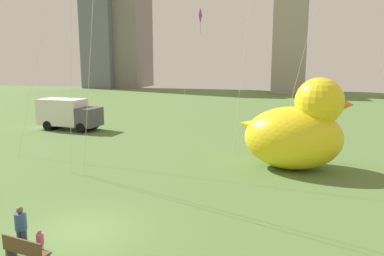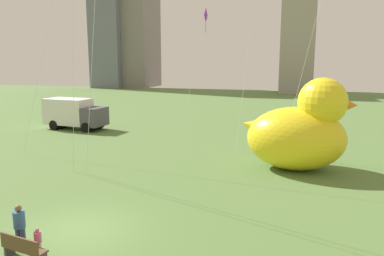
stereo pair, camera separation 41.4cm
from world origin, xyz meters
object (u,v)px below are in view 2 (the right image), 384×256
(person_child, at_px, (38,240))
(box_truck, at_px, (74,114))
(kite_purple, at_px, (204,20))
(park_bench, at_px, (23,248))
(person_adult, at_px, (20,225))
(giant_inflatable_duck, at_px, (300,131))

(person_child, distance_m, box_truck, 24.03)
(kite_purple, bearing_deg, park_bench, -88.80)
(park_bench, distance_m, person_child, 0.51)
(park_bench, bearing_deg, box_truck, 118.46)
(person_adult, bearing_deg, giant_inflatable_duck, 53.20)
(person_adult, relative_size, box_truck, 0.27)
(giant_inflatable_duck, bearing_deg, person_adult, -126.80)
(box_truck, relative_size, kite_purple, 0.53)
(park_bench, xyz_separation_m, box_truck, (-11.57, 21.35, 0.97))
(giant_inflatable_duck, height_order, box_truck, giant_inflatable_duck)
(person_child, bearing_deg, kite_purple, 91.72)
(person_adult, relative_size, giant_inflatable_duck, 0.24)
(park_bench, relative_size, box_truck, 0.28)
(park_bench, xyz_separation_m, giant_inflatable_duck, (8.68, 13.13, 1.85))
(person_child, distance_m, giant_inflatable_duck, 15.34)
(park_bench, distance_m, kite_purple, 29.33)
(person_adult, bearing_deg, kite_purple, 89.87)
(giant_inflatable_duck, xyz_separation_m, box_truck, (-20.25, 8.22, -0.88))
(person_adult, relative_size, person_child, 1.63)
(person_adult, xyz_separation_m, box_truck, (-10.93, 20.67, 0.56))
(park_bench, height_order, box_truck, box_truck)
(person_adult, bearing_deg, person_child, -14.95)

